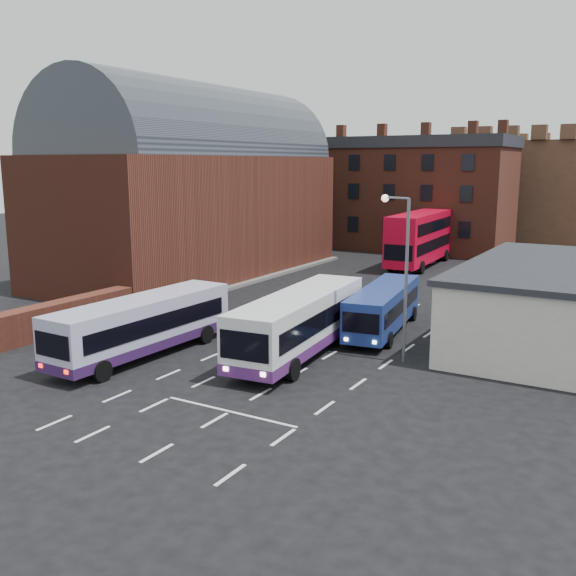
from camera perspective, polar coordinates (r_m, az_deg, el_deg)
The scene contains 13 objects.
ground at distance 30.56m, azimuth -9.59°, elevation -7.18°, with size 180.00×180.00×0.00m, color black.
railway_station at distance 55.15m, azimuth -8.26°, elevation 9.04°, with size 12.00×28.00×16.00m.
forecourt_wall at distance 38.70m, azimuth -19.40°, elevation -2.39°, with size 1.20×10.00×1.80m, color #602B1E.
cream_building at distance 37.07m, azimuth 23.82°, elevation -1.30°, with size 10.40×16.40×4.25m.
brick_terrace at distance 72.62m, azimuth 10.41°, elevation 7.76°, with size 22.00×10.00×11.00m, color brown.
castle_keep at distance 89.13m, azimuth 22.28°, elevation 8.03°, with size 22.00×22.00×12.00m, color brown.
bus_white_outbound at distance 32.60m, azimuth -12.79°, elevation -2.98°, with size 2.93×10.79×2.93m.
bus_white_inbound at distance 31.88m, azimuth 1.05°, elevation -2.80°, with size 3.74×11.68×3.13m.
bus_blue at distance 36.69m, azimuth 8.49°, elevation -1.58°, with size 3.51×9.72×2.59m.
bus_red_double at distance 60.61m, azimuth 11.62°, elevation 4.37°, with size 3.56×12.52×4.96m.
street_lamp at distance 30.78m, azimuth 10.08°, elevation 2.19°, with size 1.58×0.64×8.01m.
pedestrian_red at distance 32.26m, azimuth -20.13°, elevation -5.35°, with size 0.55×0.36×1.50m, color maroon.
pedestrian_beige at distance 34.01m, azimuth -20.20°, elevation -4.29°, with size 0.86×0.67×1.76m, color #C3AD91.
Camera 1 is at (18.81, -22.13, 9.51)m, focal length 40.00 mm.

